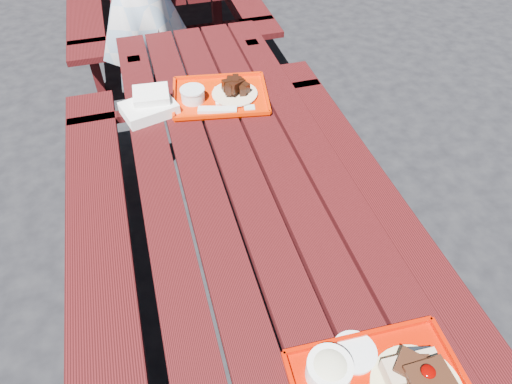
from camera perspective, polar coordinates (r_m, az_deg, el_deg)
The scene contains 4 objects.
ground at distance 2.22m, azimuth -1.10°, elevation -12.30°, with size 60.00×60.00×0.00m, color black.
picnic_table_near at distance 1.77m, azimuth -1.35°, elevation -2.58°, with size 1.41×2.40×0.75m.
far_tray at distance 2.01m, azimuth -4.68°, elevation 11.95°, with size 0.45×0.38×0.07m.
white_cloth at distance 1.97m, azimuth -13.14°, elevation 10.54°, with size 0.25×0.20×0.09m.
Camera 1 is at (-0.29, -1.15, 1.88)m, focal length 32.00 mm.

